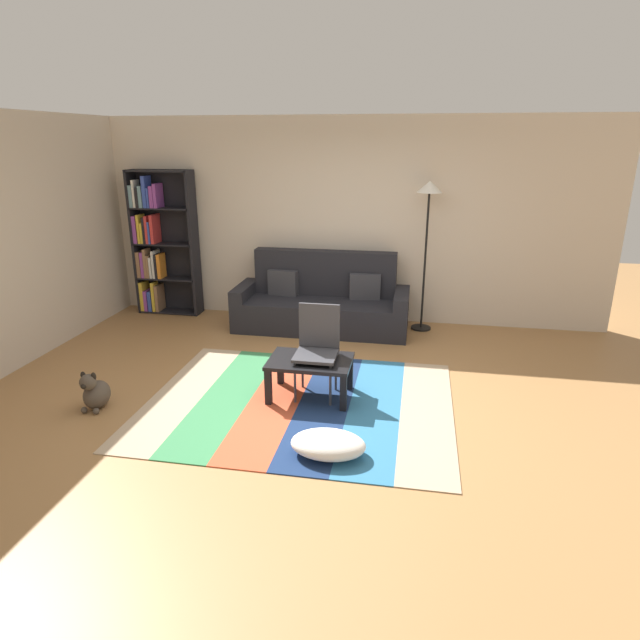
{
  "coord_description": "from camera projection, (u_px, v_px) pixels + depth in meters",
  "views": [
    {
      "loc": [
        0.9,
        -4.69,
        2.41
      ],
      "look_at": [
        -0.04,
        0.43,
        0.65
      ],
      "focal_mm": 30.25,
      "sensor_mm": 36.0,
      "label": 1
    }
  ],
  "objects": [
    {
      "name": "ground_plane",
      "position": [
        316.0,
        397.0,
        5.29
      ],
      "size": [
        14.0,
        14.0,
        0.0
      ],
      "primitive_type": "plane",
      "color": "#9E7042"
    },
    {
      "name": "back_wall",
      "position": [
        351.0,
        221.0,
        7.24
      ],
      "size": [
        6.8,
        0.1,
        2.7
      ],
      "primitive_type": "cube",
      "color": "beige",
      "rests_on": "ground_plane"
    },
    {
      "name": "left_wall",
      "position": [
        36.0,
        236.0,
        6.14
      ],
      "size": [
        0.1,
        5.5,
        2.7
      ],
      "primitive_type": "cube",
      "color": "beige",
      "rests_on": "ground_plane"
    },
    {
      "name": "rug",
      "position": [
        299.0,
        403.0,
        5.16
      ],
      "size": [
        2.88,
        2.32,
        0.01
      ],
      "color": "tan",
      "rests_on": "ground_plane"
    },
    {
      "name": "couch",
      "position": [
        322.0,
        304.0,
        7.12
      ],
      "size": [
        2.26,
        0.8,
        1.0
      ],
      "color": "black",
      "rests_on": "ground_plane"
    },
    {
      "name": "bookshelf",
      "position": [
        158.0,
        245.0,
        7.59
      ],
      "size": [
        0.9,
        0.28,
        2.01
      ],
      "color": "black",
      "rests_on": "ground_plane"
    },
    {
      "name": "coffee_table",
      "position": [
        310.0,
        366.0,
        5.19
      ],
      "size": [
        0.8,
        0.54,
        0.39
      ],
      "color": "black",
      "rests_on": "rug"
    },
    {
      "name": "pouf",
      "position": [
        328.0,
        444.0,
        4.27
      ],
      "size": [
        0.6,
        0.4,
        0.19
      ],
      "primitive_type": "ellipsoid",
      "color": "white",
      "rests_on": "rug"
    },
    {
      "name": "dog",
      "position": [
        95.0,
        393.0,
        5.02
      ],
      "size": [
        0.22,
        0.35,
        0.4
      ],
      "color": "#473D33",
      "rests_on": "ground_plane"
    },
    {
      "name": "standing_lamp",
      "position": [
        428.0,
        207.0,
        6.68
      ],
      "size": [
        0.32,
        0.32,
        1.92
      ],
      "color": "black",
      "rests_on": "ground_plane"
    },
    {
      "name": "tv_remote",
      "position": [
        310.0,
        359.0,
        5.15
      ],
      "size": [
        0.12,
        0.15,
        0.02
      ],
      "primitive_type": "cube",
      "rotation": [
        0.0,
        0.0,
        0.62
      ],
      "color": "black",
      "rests_on": "coffee_table"
    },
    {
      "name": "folding_chair",
      "position": [
        318.0,
        343.0,
        5.2
      ],
      "size": [
        0.4,
        0.4,
        0.9
      ],
      "rotation": [
        0.0,
        0.0,
        -0.61
      ],
      "color": "#38383D",
      "rests_on": "ground_plane"
    }
  ]
}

